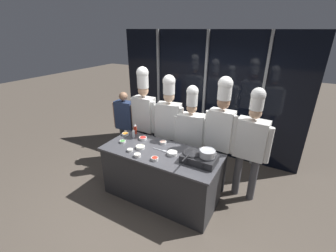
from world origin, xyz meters
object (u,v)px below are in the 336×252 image
(squeeze_bottle_clear, at_px, (133,133))
(chef_line, at_px, (191,131))
(prep_bowl_carrots, at_px, (125,134))
(prep_bowl_onion, at_px, (137,155))
(person_guest, at_px, (125,120))
(prep_bowl_noodles, at_px, (140,147))
(chef_sous, at_px, (169,120))
(prep_bowl_shrimp, at_px, (163,142))
(frying_pan, at_px, (192,151))
(portable_stove, at_px, (199,159))
(stock_pot, at_px, (207,153))
(prep_bowl_chili_flakes, at_px, (155,159))
(chef_head, at_px, (144,112))
(squeeze_bottle_chili, at_px, (135,129))
(prep_bowl_rice, at_px, (172,153))
(chef_apprentice, at_px, (251,140))
(prep_bowl_garlic, at_px, (130,150))
(prep_bowl_bell_pepper, at_px, (143,138))
(prep_bowl_scallions, at_px, (123,141))
(serving_spoon_slotted, at_px, (163,150))
(chef_pastry, at_px, (221,127))

(squeeze_bottle_clear, height_order, chef_line, chef_line)
(prep_bowl_carrots, bearing_deg, prep_bowl_onion, -37.97)
(prep_bowl_onion, relative_size, person_guest, 0.07)
(prep_bowl_onion, bearing_deg, prep_bowl_noodles, 115.99)
(prep_bowl_carrots, relative_size, chef_sous, 0.06)
(prep_bowl_carrots, xyz_separation_m, prep_bowl_shrimp, (0.78, 0.05, 0.00))
(prep_bowl_onion, bearing_deg, frying_pan, 22.53)
(person_guest, xyz_separation_m, chef_line, (1.54, -0.06, 0.11))
(prep_bowl_noodles, bearing_deg, portable_stove, 5.03)
(stock_pot, relative_size, chef_line, 0.13)
(prep_bowl_chili_flakes, relative_size, chef_head, 0.05)
(prep_bowl_noodles, bearing_deg, prep_bowl_onion, -64.01)
(squeeze_bottle_chili, height_order, prep_bowl_carrots, squeeze_bottle_chili)
(frying_pan, height_order, prep_bowl_chili_flakes, frying_pan)
(portable_stove, bearing_deg, prep_bowl_carrots, 173.14)
(squeeze_bottle_chili, bearing_deg, prep_bowl_rice, -19.90)
(chef_sous, xyz_separation_m, chef_apprentice, (1.45, 0.06, -0.08))
(prep_bowl_garlic, height_order, prep_bowl_carrots, same)
(prep_bowl_rice, height_order, chef_sous, chef_sous)
(portable_stove, height_order, prep_bowl_bell_pepper, portable_stove)
(prep_bowl_scallions, distance_m, chef_head, 0.81)
(prep_bowl_noodles, distance_m, prep_bowl_shrimp, 0.40)
(person_guest, bearing_deg, prep_bowl_carrots, 123.35)
(prep_bowl_scallions, height_order, serving_spoon_slotted, prep_bowl_scallions)
(prep_bowl_garlic, xyz_separation_m, chef_line, (0.65, 0.90, 0.12))
(squeeze_bottle_chili, xyz_separation_m, prep_bowl_chili_flakes, (0.82, -0.61, -0.06))
(squeeze_bottle_clear, distance_m, prep_bowl_noodles, 0.45)
(portable_stove, height_order, stock_pot, stock_pot)
(prep_bowl_shrimp, relative_size, chef_pastry, 0.06)
(serving_spoon_slotted, relative_size, chef_apprentice, 0.13)
(chef_line, bearing_deg, squeeze_bottle_clear, 17.43)
(portable_stove, height_order, prep_bowl_onion, portable_stove)
(stock_pot, relative_size, prep_bowl_carrots, 2.02)
(frying_pan, distance_m, prep_bowl_carrots, 1.43)
(prep_bowl_rice, relative_size, person_guest, 0.10)
(person_guest, bearing_deg, prep_bowl_chili_flakes, 138.03)
(person_guest, height_order, chef_sous, chef_sous)
(prep_bowl_rice, relative_size, chef_sous, 0.08)
(stock_pot, bearing_deg, prep_bowl_noodles, -175.48)
(chef_pastry, bearing_deg, prep_bowl_carrots, 18.65)
(prep_bowl_bell_pepper, height_order, prep_bowl_chili_flakes, same)
(chef_head, relative_size, chef_sous, 1.04)
(prep_bowl_noodles, xyz_separation_m, chef_sous, (0.13, 0.73, 0.25))
(prep_bowl_garlic, relative_size, chef_line, 0.05)
(chef_head, bearing_deg, prep_bowl_onion, 120.64)
(squeeze_bottle_clear, bearing_deg, prep_bowl_scallions, -98.02)
(portable_stove, distance_m, stock_pot, 0.17)
(prep_bowl_bell_pepper, relative_size, prep_bowl_carrots, 1.12)
(squeeze_bottle_clear, height_order, prep_bowl_chili_flakes, squeeze_bottle_clear)
(portable_stove, xyz_separation_m, prep_bowl_carrots, (-1.53, 0.18, -0.04))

